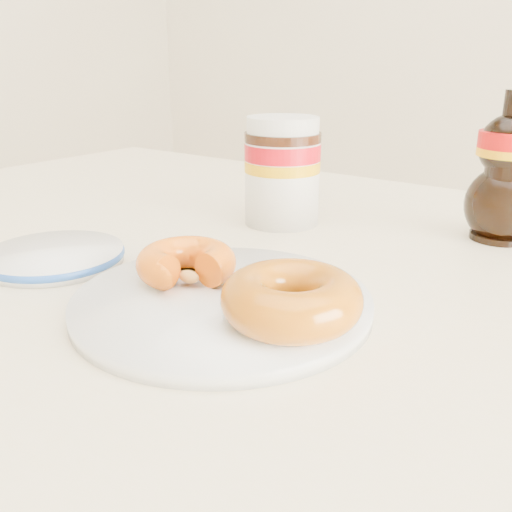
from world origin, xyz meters
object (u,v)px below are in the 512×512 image
Objects in this scene: dining_table at (258,319)px; donut_bitten at (186,263)px; nutella_jar at (282,167)px; blue_rim_saucer at (54,256)px; donut_whole at (292,299)px; dark_jar at (289,192)px; plate at (222,302)px; syrup_bottle at (508,168)px.

dining_table is 15.11× the size of donut_bitten.
blue_rim_saucer is (-0.11, -0.27, -0.07)m from nutella_jar.
dark_jar is at bearing 123.62° from donut_whole.
donut_whole reaches higher than blue_rim_saucer.
dark_jar is at bearing 108.18° from dining_table.
syrup_bottle reaches higher than plate.
plate is 0.29m from nutella_jar.
syrup_bottle is (0.21, 0.21, 0.17)m from dining_table.
dining_table is at bearing 98.92° from donut_bitten.
donut_bitten is at bearing -76.47° from nutella_jar.
blue_rim_saucer is at bearing -111.68° from dark_jar.
dark_jar is at bearing -161.04° from syrup_bottle.
dining_table is at bearing 133.43° from donut_whole.
donut_bitten is 0.84× the size of donut_whole.
blue_rim_saucer is at bearing -134.27° from dining_table.
donut_whole is 0.33m from dark_jar.
dining_table is 9.51× the size of blue_rim_saucer.
donut_bitten reaches higher than plate.
plate is (0.07, -0.14, 0.09)m from dining_table.
syrup_bottle is 2.14× the size of dark_jar.
syrup_bottle is 0.27m from dark_jar.
donut_bitten is at bearing -77.80° from dark_jar.
donut_whole is at bearing -56.38° from dark_jar.
nutella_jar is 0.93× the size of blue_rim_saucer.
nutella_jar is at bearing 106.20° from donut_bitten.
dining_table is 17.24× the size of dark_jar.
dark_jar is 0.55× the size of blue_rim_saucer.
syrup_bottle reaches higher than dining_table.
syrup_bottle is (0.19, 0.34, 0.06)m from donut_bitten.
syrup_bottle is at bearing 45.56° from dining_table.
nutella_jar reaches higher than dining_table.
nutella_jar is at bearing -159.26° from syrup_bottle.
plate is at bearing 4.09° from blue_rim_saucer.
nutella_jar is at bearing 111.32° from dining_table.
donut_whole is at bearing -5.90° from plate.
donut_whole reaches higher than plate.
plate is 0.22m from blue_rim_saucer.
dining_table is 12.65× the size of donut_whole.
donut_whole is 0.33m from nutella_jar.
nutella_jar reaches higher than dark_jar.
nutella_jar is 0.30m from blue_rim_saucer.
donut_bitten is at bearing 8.80° from blue_rim_saucer.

